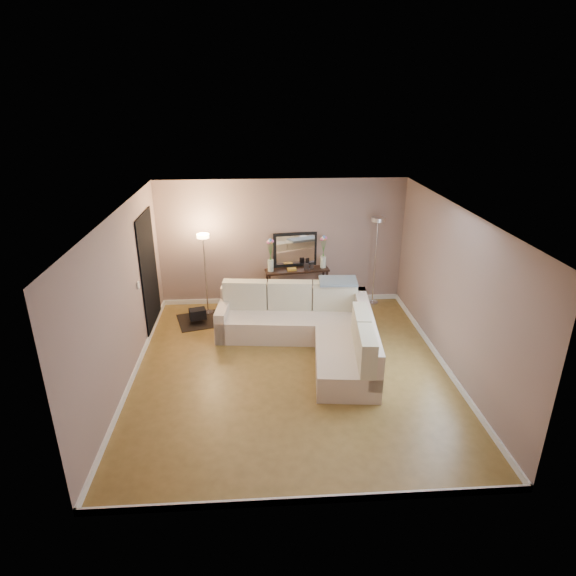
{
  "coord_description": "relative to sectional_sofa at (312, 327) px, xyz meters",
  "views": [
    {
      "loc": [
        -0.5,
        -6.67,
        4.16
      ],
      "look_at": [
        0.0,
        0.8,
        1.1
      ],
      "focal_mm": 30.0,
      "sensor_mm": 36.0,
      "label": 1
    }
  ],
  "objects": [
    {
      "name": "baseboard_left",
      "position": [
        -2.9,
        -0.78,
        -0.3
      ],
      "size": [
        0.03,
        5.5,
        0.1
      ],
      "primitive_type": "cube",
      "color": "white",
      "rests_on": "ground"
    },
    {
      "name": "console_table",
      "position": [
        -0.19,
        1.74,
        0.1
      ],
      "size": [
        1.33,
        0.52,
        0.8
      ],
      "color": "black",
      "rests_on": "floor"
    },
    {
      "name": "baseboard_front",
      "position": [
        -0.41,
        -3.52,
        -0.3
      ],
      "size": [
        5.0,
        0.03,
        0.1
      ],
      "primitive_type": "cube",
      "color": "white",
      "rests_on": "ground"
    },
    {
      "name": "baseboard_right",
      "position": [
        2.07,
        -0.78,
        -0.3
      ],
      "size": [
        0.03,
        5.5,
        0.1
      ],
      "primitive_type": "cube",
      "color": "white",
      "rests_on": "ground"
    },
    {
      "name": "throw_blanket",
      "position": [
        0.54,
        0.61,
        0.61
      ],
      "size": [
        0.7,
        0.43,
        0.09
      ],
      "primitive_type": "cube",
      "rotation": [
        0.1,
        0.0,
        -0.05
      ],
      "color": "slate",
      "rests_on": "sectional_sofa"
    },
    {
      "name": "switch_plate",
      "position": [
        -2.89,
        0.07,
        0.85
      ],
      "size": [
        0.02,
        0.08,
        0.12
      ],
      "primitive_type": "cube",
      "color": "white",
      "rests_on": "ground"
    },
    {
      "name": "leaning_mirror",
      "position": [
        -0.13,
        1.92,
        0.82
      ],
      "size": [
        0.91,
        0.17,
        0.72
      ],
      "color": "black",
      "rests_on": "console_table"
    },
    {
      "name": "black_bag",
      "position": [
        -2.09,
        1.01,
        -0.15
      ],
      "size": [
        0.35,
        0.29,
        0.2
      ],
      "primitive_type": "cube",
      "rotation": [
        0.0,
        0.0,
        0.27
      ],
      "color": "black",
      "rests_on": "charcoal_rug"
    },
    {
      "name": "wall_back",
      "position": [
        -0.41,
        1.98,
        0.95
      ],
      "size": [
        5.0,
        0.02,
        2.6
      ],
      "primitive_type": "cube",
      "color": "gray",
      "rests_on": "ground"
    },
    {
      "name": "doorway",
      "position": [
        -2.89,
        0.92,
        0.75
      ],
      "size": [
        0.02,
        1.2,
        2.2
      ],
      "primitive_type": "cube",
      "color": "black",
      "rests_on": "ground"
    },
    {
      "name": "flower_vase_left",
      "position": [
        -0.65,
        1.68,
        0.74
      ],
      "size": [
        0.16,
        0.14,
        0.68
      ],
      "color": "silver",
      "rests_on": "console_table"
    },
    {
      "name": "ceiling",
      "position": [
        -0.41,
        -0.78,
        2.25
      ],
      "size": [
        5.0,
        5.5,
        0.01
      ],
      "primitive_type": "cube",
      "color": "white",
      "rests_on": "ground"
    },
    {
      "name": "baseboard_back",
      "position": [
        -0.41,
        1.95,
        -0.3
      ],
      "size": [
        5.0,
        0.03,
        0.1
      ],
      "primitive_type": "cube",
      "color": "white",
      "rests_on": "ground"
    },
    {
      "name": "floor_lamp_lit",
      "position": [
        -1.94,
        1.48,
        0.82
      ],
      "size": [
        0.29,
        0.29,
        1.65
      ],
      "color": "silver",
      "rests_on": "floor"
    },
    {
      "name": "sectional_sofa",
      "position": [
        0.0,
        0.0,
        0.0
      ],
      "size": [
        2.78,
        2.86,
        0.95
      ],
      "color": "beige",
      "rests_on": "floor"
    },
    {
      "name": "charcoal_rug",
      "position": [
        -1.94,
        1.16,
        -0.35
      ],
      "size": [
        1.26,
        1.07,
        0.01
      ],
      "primitive_type": "cube",
      "rotation": [
        0.0,
        0.0,
        0.27
      ],
      "color": "black",
      "rests_on": "floor"
    },
    {
      "name": "wall_right",
      "position": [
        2.1,
        -0.78,
        0.95
      ],
      "size": [
        0.02,
        5.5,
        2.6
      ],
      "primitive_type": "cube",
      "color": "gray",
      "rests_on": "ground"
    },
    {
      "name": "table_decor",
      "position": [
        -0.11,
        1.72,
        0.48
      ],
      "size": [
        0.56,
        0.14,
        0.13
      ],
      "color": "gold",
      "rests_on": "console_table"
    },
    {
      "name": "floor",
      "position": [
        -0.41,
        -0.78,
        -0.36
      ],
      "size": [
        5.0,
        5.5,
        0.01
      ],
      "primitive_type": "cube",
      "color": "olive",
      "rests_on": "ground"
    },
    {
      "name": "wall_left",
      "position": [
        -2.92,
        -0.78,
        0.95
      ],
      "size": [
        0.02,
        5.5,
        2.6
      ],
      "primitive_type": "cube",
      "color": "gray",
      "rests_on": "ground"
    },
    {
      "name": "flower_vase_right",
      "position": [
        0.43,
        1.83,
        0.74
      ],
      "size": [
        0.16,
        0.14,
        0.68
      ],
      "color": "silver",
      "rests_on": "console_table"
    },
    {
      "name": "floor_lamp_unlit",
      "position": [
        1.5,
        1.74,
        0.96
      ],
      "size": [
        0.33,
        0.33,
        1.86
      ],
      "color": "silver",
      "rests_on": "floor"
    },
    {
      "name": "wall_front",
      "position": [
        -0.41,
        -3.54,
        0.95
      ],
      "size": [
        5.0,
        0.02,
        2.6
      ],
      "primitive_type": "cube",
      "color": "gray",
      "rests_on": "ground"
    }
  ]
}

